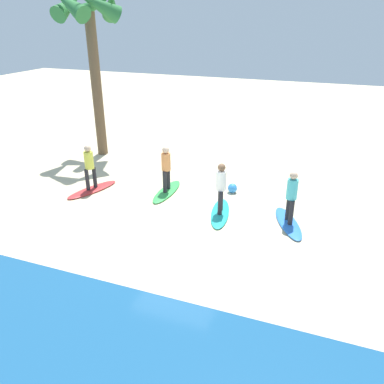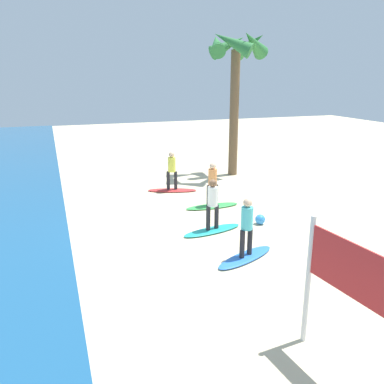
% 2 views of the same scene
% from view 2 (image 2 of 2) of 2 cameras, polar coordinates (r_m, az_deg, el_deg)
% --- Properties ---
extents(ground_plane, '(60.00, 60.00, 0.00)m').
position_cam_2_polar(ground_plane, '(13.29, -3.87, -5.12)').
color(ground_plane, beige).
extents(surfboard_blue, '(1.36, 2.15, 0.09)m').
position_cam_2_polar(surfboard_blue, '(11.24, 7.58, -9.13)').
color(surfboard_blue, blue).
rests_on(surfboard_blue, ground).
extents(surfer_blue, '(0.32, 0.43, 1.64)m').
position_cam_2_polar(surfer_blue, '(10.86, 7.78, -4.40)').
color(surfer_blue, '#232328').
rests_on(surfer_blue, surfboard_blue).
extents(surfboard_teal, '(0.98, 2.17, 0.09)m').
position_cam_2_polar(surfboard_teal, '(12.98, 2.88, -5.43)').
color(surfboard_teal, teal).
rests_on(surfboard_teal, ground).
extents(surfer_teal, '(0.32, 0.45, 1.64)m').
position_cam_2_polar(surfer_teal, '(12.65, 2.94, -1.25)').
color(surfer_teal, '#232328').
rests_on(surfer_teal, surfboard_teal).
extents(surfboard_green, '(0.59, 2.11, 0.09)m').
position_cam_2_polar(surfboard_green, '(15.30, 2.88, -2.01)').
color(surfboard_green, green).
rests_on(surfboard_green, ground).
extents(surfer_green, '(0.32, 0.46, 1.64)m').
position_cam_2_polar(surfer_green, '(15.02, 2.93, 1.59)').
color(surfer_green, '#232328').
rests_on(surfer_green, surfboard_green).
extents(surfboard_red, '(1.22, 2.17, 0.09)m').
position_cam_2_polar(surfboard_red, '(17.40, -2.84, 0.26)').
color(surfboard_red, red).
rests_on(surfboard_red, ground).
extents(surfer_red, '(0.32, 0.44, 1.64)m').
position_cam_2_polar(surfer_red, '(17.15, -2.89, 3.45)').
color(surfer_red, '#232328').
rests_on(surfer_red, surfboard_red).
extents(palm_tree, '(2.88, 3.03, 6.91)m').
position_cam_2_polar(palm_tree, '(19.90, 6.21, 18.22)').
color(palm_tree, brown).
rests_on(palm_tree, ground).
extents(beach_ball, '(0.34, 0.34, 0.34)m').
position_cam_2_polar(beach_ball, '(13.73, 9.63, -3.85)').
color(beach_ball, '#338CE5').
rests_on(beach_ball, ground).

